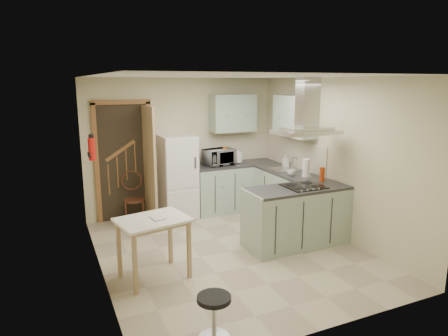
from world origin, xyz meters
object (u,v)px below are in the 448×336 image
fridge (178,177)px  extractor_hood (306,132)px  drop_leaf_table (154,248)px  bentwood_chair (134,200)px  peninsula (297,216)px  microwave (219,157)px  stool (214,317)px

fridge → extractor_hood: extractor_hood is taller
fridge → drop_leaf_table: fridge is taller
extractor_hood → bentwood_chair: bearing=137.0°
peninsula → fridge: bearing=121.7°
microwave → stool: bearing=-125.4°
peninsula → microwave: 2.11m
extractor_hood → stool: bearing=-143.3°
extractor_hood → peninsula: bearing=180.0°
peninsula → microwave: size_ratio=2.85×
peninsula → bentwood_chair: bearing=135.6°
extractor_hood → stool: 3.04m
fridge → microwave: 0.86m
peninsula → drop_leaf_table: bearing=-176.1°
extractor_hood → bentwood_chair: 3.19m
fridge → stool: size_ratio=3.38×
bentwood_chair → microwave: microwave is taller
peninsula → stool: bearing=-142.0°
peninsula → drop_leaf_table: size_ratio=1.86×
extractor_hood → drop_leaf_table: extractor_hood is taller
peninsula → stool: size_ratio=3.49×
extractor_hood → microwave: bearing=104.7°
drop_leaf_table → microwave: (1.81, 2.13, 0.66)m
peninsula → drop_leaf_table: peninsula is taller
extractor_hood → stool: size_ratio=2.03×
peninsula → bentwood_chair: (-2.03, 1.98, -0.04)m
peninsula → stool: 2.58m
fridge → stool: (-0.80, -3.56, -0.53)m
fridge → bentwood_chair: size_ratio=1.82×
stool → microwave: 3.99m
peninsula → extractor_hood: bearing=0.0°
bentwood_chair → drop_leaf_table: bearing=-83.3°
peninsula → extractor_hood: extractor_hood is taller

